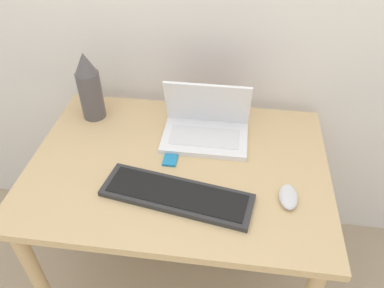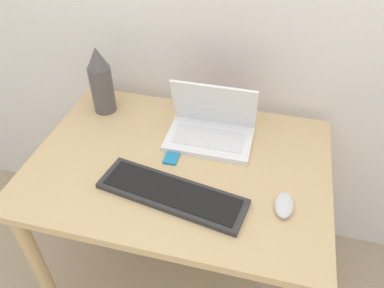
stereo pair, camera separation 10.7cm
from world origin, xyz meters
TOP-DOWN VIEW (x-y plane):
  - desk at (0.00, 0.37)m, footprint 1.04×0.74m
  - laptop at (0.08, 0.53)m, footprint 0.31×0.21m
  - keyboard at (0.02, 0.21)m, footprint 0.50×0.22m
  - mouse at (0.37, 0.25)m, footprint 0.06×0.11m
  - vase at (-0.38, 0.60)m, footprint 0.09×0.09m
  - mp3_player at (-0.03, 0.37)m, footprint 0.05×0.06m

SIDE VIEW (x-z plane):
  - desk at x=0.00m, z-range 0.27..1.00m
  - mp3_player at x=-0.03m, z-range 0.73..0.74m
  - keyboard at x=0.02m, z-range 0.73..0.75m
  - mouse at x=0.37m, z-range 0.73..0.76m
  - laptop at x=0.08m, z-range 0.67..0.89m
  - vase at x=-0.38m, z-range 0.73..1.01m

